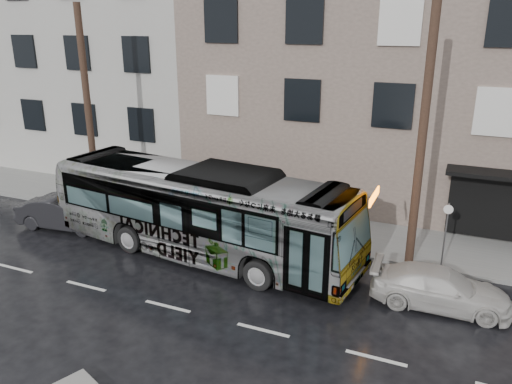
# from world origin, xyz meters

# --- Properties ---
(ground) EXTENTS (120.00, 120.00, 0.00)m
(ground) POSITION_xyz_m (0.00, 0.00, 0.00)
(ground) COLOR black
(ground) RESTS_ON ground
(sidewalk) EXTENTS (90.00, 3.60, 0.15)m
(sidewalk) POSITION_xyz_m (0.00, 4.90, 0.07)
(sidewalk) COLOR gray
(sidewalk) RESTS_ON ground
(building_taupe) EXTENTS (20.00, 12.00, 11.00)m
(building_taupe) POSITION_xyz_m (5.00, 12.70, 5.50)
(building_taupe) COLOR gray
(building_taupe) RESTS_ON ground
(building_grey) EXTENTS (26.00, 15.00, 16.00)m
(building_grey) POSITION_xyz_m (-18.00, 14.20, 8.00)
(building_grey) COLOR #ABA9A2
(building_grey) RESTS_ON ground
(utility_pole_front) EXTENTS (0.30, 0.30, 9.00)m
(utility_pole_front) POSITION_xyz_m (6.50, 3.30, 4.65)
(utility_pole_front) COLOR #442D22
(utility_pole_front) RESTS_ON sidewalk
(utility_pole_rear) EXTENTS (0.30, 0.30, 9.00)m
(utility_pole_rear) POSITION_xyz_m (-7.50, 3.30, 4.65)
(utility_pole_rear) COLOR #442D22
(utility_pole_rear) RESTS_ON sidewalk
(sign_post) EXTENTS (0.06, 0.06, 2.40)m
(sign_post) POSITION_xyz_m (7.60, 3.30, 1.35)
(sign_post) COLOR slate
(sign_post) RESTS_ON sidewalk
(bus) EXTENTS (12.61, 4.34, 3.44)m
(bus) POSITION_xyz_m (-0.91, 1.24, 1.72)
(bus) COLOR #B2B2B2
(bus) RESTS_ON ground
(white_sedan) EXTENTS (4.25, 1.87, 1.21)m
(white_sedan) POSITION_xyz_m (7.70, 0.85, 0.61)
(white_sedan) COLOR beige
(white_sedan) RESTS_ON ground
(dark_sedan) EXTENTS (4.32, 1.95, 1.37)m
(dark_sedan) POSITION_xyz_m (-7.38, 1.15, 0.69)
(dark_sedan) COLOR black
(dark_sedan) RESTS_ON ground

